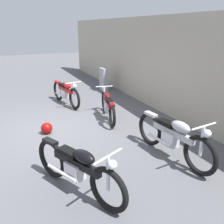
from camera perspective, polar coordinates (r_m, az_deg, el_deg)
The scene contains 8 objects.
ground_plane at distance 6.82m, azimuth -12.85°, elevation -3.80°, with size 40.00×40.00×0.00m, color #56565B.
building_wall at distance 7.85m, azimuth 12.97°, elevation 10.61°, with size 18.00×0.30×2.99m, color #B2A893.
stone_marker at distance 10.50m, azimuth -2.02°, elevation 7.68°, with size 0.54×0.20×0.98m, color #9E9EA3.
helmet at distance 6.52m, azimuth -15.20°, elevation -3.71°, with size 0.30×0.30×0.30m, color maroon.
motorcycle_maroon at distance 7.21m, azimuth -0.98°, elevation 1.57°, with size 1.92×0.67×0.88m.
motorcycle_black at distance 4.08m, azimuth -8.19°, elevation -13.09°, with size 1.96×1.06×0.95m.
motorcycle_red at distance 8.74m, azimuth -10.87°, elevation 4.63°, with size 2.05×0.68×0.93m.
motorcycle_silver at distance 5.18m, azimuth 14.23°, elevation -5.78°, with size 2.23×0.63×1.00m.
Camera 1 is at (6.18, -1.13, 2.64)m, focal length 38.61 mm.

